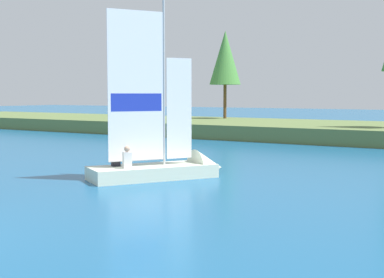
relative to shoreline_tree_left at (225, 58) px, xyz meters
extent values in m
cube|color=#5B703D|center=(10.02, -3.35, -5.39)|extent=(80.00, 11.04, 0.96)
cylinder|color=brown|center=(0.00, 0.00, -3.53)|extent=(0.26, 0.26, 2.76)
cone|color=#47893D|center=(0.00, 0.00, 0.02)|extent=(2.55, 2.55, 4.34)
cube|color=silver|center=(10.10, -23.74, -5.64)|extent=(3.68, 4.58, 0.47)
cone|color=silver|center=(11.26, -21.87, -5.64)|extent=(1.80, 1.69, 1.44)
cylinder|color=#B7B7BC|center=(10.34, -23.37, -2.40)|extent=(0.08, 0.08, 6.00)
cube|color=white|center=(9.80, -24.23, -2.63)|extent=(1.10, 1.75, 5.05)
cube|color=#1E33B2|center=(9.80, -24.23, -3.20)|extent=(1.00, 1.58, 0.61)
cube|color=white|center=(10.64, -22.87, -3.43)|extent=(0.53, 0.83, 3.54)
cylinder|color=#B7B7BC|center=(9.80, -24.23, -5.18)|extent=(1.12, 1.76, 0.06)
cube|color=silver|center=(9.85, -24.82, -5.13)|extent=(0.32, 0.34, 0.55)
sphere|color=tan|center=(9.85, -24.82, -4.75)|extent=(0.20, 0.20, 0.20)
cube|color=#26262D|center=(9.16, -24.60, -5.17)|extent=(0.32, 0.34, 0.47)
sphere|color=tan|center=(9.16, -24.60, -4.82)|extent=(0.20, 0.20, 0.20)
camera|label=1|loc=(21.21, -38.84, -2.92)|focal=50.53mm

